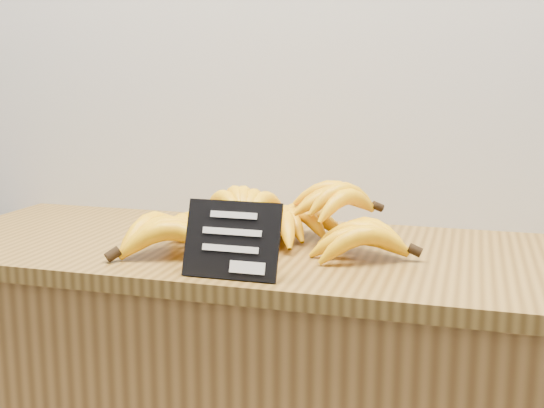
{
  "coord_description": "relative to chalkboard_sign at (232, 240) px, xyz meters",
  "views": [
    {
      "loc": [
        0.25,
        1.53,
        1.25
      ],
      "look_at": [
        -0.1,
        2.7,
        1.02
      ],
      "focal_mm": 45.0,
      "sensor_mm": 36.0,
      "label": 1
    }
  ],
  "objects": [
    {
      "name": "counter_top",
      "position": [
        0.02,
        0.22,
        -0.08
      ],
      "size": [
        1.41,
        0.54,
        0.03
      ],
      "primitive_type": "cube",
      "color": "olive",
      "rests_on": "counter"
    },
    {
      "name": "chalkboard_sign",
      "position": [
        0.0,
        0.0,
        0.0
      ],
      "size": [
        0.16,
        0.05,
        0.12
      ],
      "primitive_type": "cube",
      "rotation": [
        -0.34,
        0.0,
        0.0
      ],
      "color": "black",
      "rests_on": "counter_top"
    },
    {
      "name": "banana_pile",
      "position": [
        -0.01,
        0.2,
        -0.02
      ],
      "size": [
        0.57,
        0.39,
        0.12
      ],
      "color": "#F6B809",
      "rests_on": "counter_top"
    }
  ]
}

